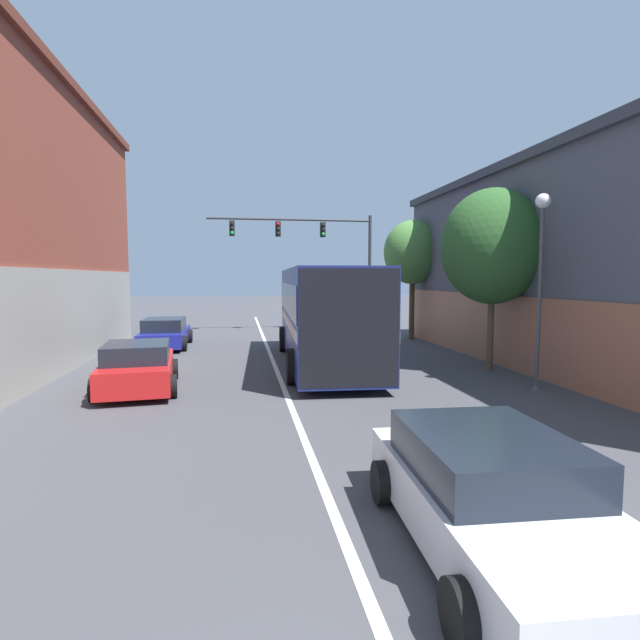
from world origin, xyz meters
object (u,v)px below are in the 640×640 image
object	(u,v)px
hatchback_foreground	(493,496)
parked_car_left_near	(138,367)
street_lamp	(541,264)
street_tree_near	(493,247)
parked_car_left_mid	(165,333)
traffic_signal_gantry	(316,244)
bus	(324,311)
street_tree_far	(413,253)

from	to	relation	value
hatchback_foreground	parked_car_left_near	size ratio (longest dim) A/B	1.05
hatchback_foreground	parked_car_left_near	xyz separation A→B (m)	(-5.35, 8.68, 0.01)
hatchback_foreground	street_lamp	world-z (taller)	street_lamp
street_lamp	street_tree_near	world-z (taller)	street_tree_near
parked_car_left_near	parked_car_left_mid	world-z (taller)	parked_car_left_near
street_lamp	parked_car_left_near	bearing A→B (deg)	170.63
traffic_signal_gantry	street_tree_near	distance (m)	13.14
parked_car_left_mid	traffic_signal_gantry	xyz separation A→B (m)	(7.32, 5.55, 4.19)
bus	hatchback_foreground	distance (m)	11.82
street_lamp	street_tree_near	xyz separation A→B (m)	(0.19, 2.85, 0.61)
parked_car_left_mid	street_tree_near	bearing A→B (deg)	-123.29
traffic_signal_gantry	street_tree_far	xyz separation A→B (m)	(3.92, -4.53, -0.67)
traffic_signal_gantry	street_tree_near	bearing A→B (deg)	-73.76
hatchback_foreground	street_tree_near	bearing A→B (deg)	-25.56
parked_car_left_mid	street_tree_far	bearing A→B (deg)	-85.48
bus	traffic_signal_gantry	bearing A→B (deg)	-4.53
hatchback_foreground	parked_car_left_mid	bearing A→B (deg)	21.22
street_tree_far	traffic_signal_gantry	bearing A→B (deg)	130.82
hatchback_foreground	street_tree_near	size ratio (longest dim) A/B	0.74
traffic_signal_gantry	parked_car_left_mid	bearing A→B (deg)	-142.85
hatchback_foreground	parked_car_left_mid	world-z (taller)	parked_car_left_mid
bus	parked_car_left_mid	size ratio (longest dim) A/B	2.35
parked_car_left_near	parked_car_left_mid	xyz separation A→B (m)	(-0.47, 8.19, -0.01)
street_tree_near	traffic_signal_gantry	bearing A→B (deg)	106.24
traffic_signal_gantry	street_tree_far	world-z (taller)	traffic_signal_gantry
street_tree_near	bus	bearing A→B (deg)	158.99
street_lamp	street_tree_far	size ratio (longest dim) A/B	0.90
parked_car_left_mid	street_tree_near	distance (m)	13.47
parked_car_left_near	hatchback_foreground	bearing A→B (deg)	-154.59
hatchback_foreground	traffic_signal_gantry	bearing A→B (deg)	-1.65
hatchback_foreground	street_tree_far	bearing A→B (deg)	-14.67
parked_car_left_mid	bus	bearing A→B (deg)	-131.24
parked_car_left_mid	street_lamp	size ratio (longest dim) A/B	0.85
bus	street_tree_far	xyz separation A→B (m)	(5.27, 6.13, 2.29)
bus	street_tree_near	xyz separation A→B (m)	(5.02, -1.93, 2.09)
street_lamp	traffic_signal_gantry	bearing A→B (deg)	102.70
parked_car_left_near	street_lamp	distance (m)	10.81
parked_car_left_near	street_tree_near	world-z (taller)	street_tree_near
hatchback_foreground	traffic_signal_gantry	distance (m)	22.86
traffic_signal_gantry	street_lamp	bearing A→B (deg)	-77.30
parked_car_left_near	street_tree_far	bearing A→B (deg)	-55.69
parked_car_left_near	parked_car_left_mid	distance (m)	8.20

